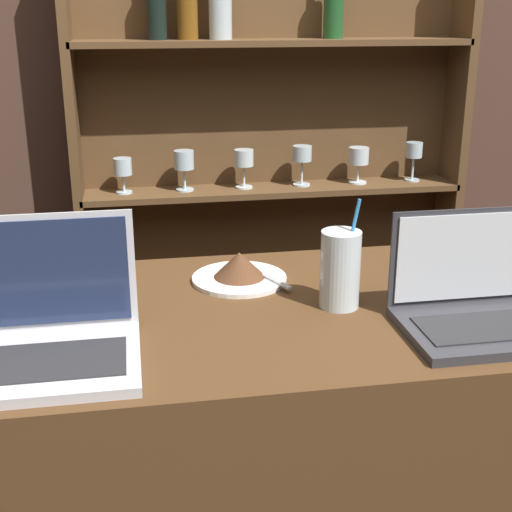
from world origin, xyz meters
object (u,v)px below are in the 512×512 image
Objects in this scene: laptop_near at (47,331)px; laptop_far at (479,304)px; water_glass at (340,269)px; cake_plate at (239,270)px.

laptop_near is 1.01× the size of laptop_far.
laptop_near is 0.57m from water_glass.
cake_plate is at bearing 143.16° from laptop_far.
laptop_far is at bearing -0.51° from laptop_near.
water_glass reaches higher than cake_plate.
water_glass is (0.55, 0.13, 0.03)m from laptop_near.
cake_plate is (-0.41, 0.31, -0.02)m from laptop_far.
water_glass reaches higher than laptop_far.
laptop_far is 0.27m from water_glass.
laptop_near reaches higher than water_glass.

